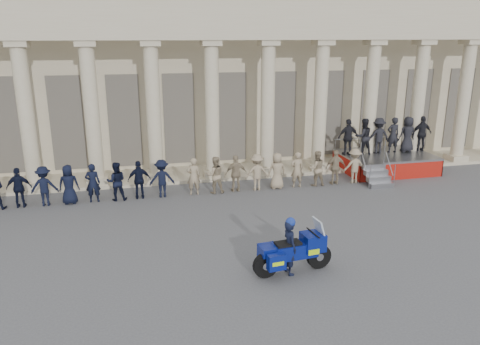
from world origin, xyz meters
name	(u,v)px	position (x,y,z in m)	size (l,w,h in m)	color
ground	(216,257)	(0.00, 0.00, 0.00)	(90.00, 90.00, 0.00)	#48484A
building	(170,71)	(0.00, 14.74, 4.52)	(40.00, 12.50, 9.00)	#B9AA8A
officer_rank	(98,183)	(-3.75, 5.99, 0.80)	(23.42, 0.61, 1.60)	black
reviewing_stand	(384,142)	(9.76, 7.51, 1.47)	(5.03, 4.11, 2.64)	gray
motorcycle	(294,251)	(1.99, -1.40, 0.66)	(2.39, 1.03, 1.53)	black
rider	(290,246)	(1.86, -1.42, 0.84)	(0.44, 0.62, 1.69)	black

